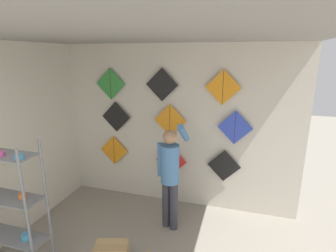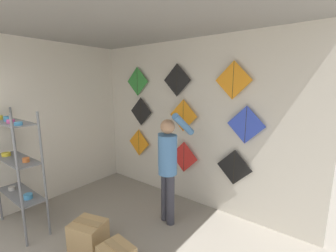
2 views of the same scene
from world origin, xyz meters
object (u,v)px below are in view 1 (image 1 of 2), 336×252
kite_2 (224,166)px  shelf_rack (3,199)px  kite_3 (116,117)px  kite_5 (235,128)px  shopkeeper (170,171)px  kite_7 (162,85)px  kite_0 (114,150)px  kite_4 (170,120)px  kite_6 (110,84)px  kite_8 (223,87)px  kite_1 (171,161)px

kite_2 → shelf_rack: bearing=-137.8°
kite_3 → kite_5: bearing=0.0°
shopkeeper → kite_7: (-0.35, 0.69, 1.19)m
kite_0 → kite_7: bearing=0.0°
kite_2 → kite_5: size_ratio=1.00×
kite_0 → kite_5: kite_5 is taller
shopkeeper → kite_3: bearing=166.7°
shelf_rack → shopkeeper: shelf_rack is taller
kite_4 → kite_7: kite_7 is taller
shopkeeper → shelf_rack: bearing=-122.0°
kite_0 → kite_6: size_ratio=1.00×
kite_0 → kite_7: kite_7 is taller
kite_0 → kite_5: bearing=0.0°
kite_8 → shopkeeper: bearing=-133.0°
shopkeeper → kite_5: bearing=55.0°
shopkeeper → kite_7: size_ratio=3.05×
shopkeeper → kite_8: kite_8 is taller
kite_8 → kite_5: bearing=0.0°
kite_7 → kite_0: bearing=180.0°
kite_3 → kite_5: size_ratio=1.00×
kite_5 → kite_7: bearing=180.0°
kite_3 → kite_4: kite_4 is taller
kite_0 → kite_1: 1.12m
kite_2 → kite_4: size_ratio=1.00×
kite_7 → kite_4: bearing=0.0°
shopkeeper → kite_3: kite_3 is taller
shelf_rack → kite_4: bearing=56.7°
kite_0 → kite_2: size_ratio=1.00×
kite_4 → kite_6: (-1.08, 0.00, 0.58)m
kite_6 → kite_5: bearing=0.0°
kite_2 → kite_3: bearing=180.0°
kite_3 → kite_5: 2.08m
kite_2 → kite_4: 1.18m
shopkeeper → kite_5: 1.24m
shelf_rack → kite_0: size_ratio=3.13×
kite_1 → kite_3: (-1.03, 0.00, 0.73)m
kite_5 → kite_7: kite_7 is taller
kite_8 → shelf_rack: bearing=-136.7°
kite_8 → kite_4: bearing=180.0°
shelf_rack → kite_7: size_ratio=3.13×
kite_5 → shopkeeper: bearing=-141.4°
kite_2 → kite_3: (-1.95, 0.00, 0.71)m
kite_5 → kite_8: 0.66m
shelf_rack → kite_8: 3.26m
kite_6 → kite_7: size_ratio=1.00×
kite_1 → kite_2: size_ratio=1.00×
kite_1 → kite_8: kite_8 is taller
shopkeeper → kite_8: (0.64, 0.69, 1.17)m
kite_1 → kite_3: size_ratio=1.00×
kite_3 → kite_7: 1.06m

